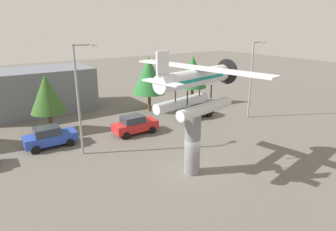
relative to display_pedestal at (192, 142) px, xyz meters
The scene contains 12 objects.
ground_plane 2.27m from the display_pedestal, ahead, with size 140.00×140.00×0.00m, color #605B54.
display_pedestal is the anchor object (origin of this frame).
floatplane_monument 3.95m from the display_pedestal, 11.72° to the left, with size 7.14×10.41×4.00m.
car_mid_blue 12.59m from the display_pedestal, 124.91° to the left, with size 4.20×2.02×1.76m.
car_far_red 9.17m from the display_pedestal, 88.41° to the left, with size 4.20×2.02×1.76m.
car_distant_black 12.85m from the display_pedestal, 50.53° to the left, with size 4.20×2.02×1.76m.
streetlight_primary 9.31m from the display_pedestal, 125.40° to the left, with size 1.84×0.28×8.60m.
streetlight_secondary 15.01m from the display_pedestal, 26.38° to the left, with size 1.84×0.28×8.23m.
storefront_building 22.71m from the display_pedestal, 104.39° to the left, with size 12.02×6.97×5.01m, color slate.
tree_east 15.25m from the display_pedestal, 114.48° to the left, with size 3.22×3.22×5.58m.
tree_center_back 15.82m from the display_pedestal, 70.63° to the left, with size 3.86×3.86×6.46m.
tree_far_east 18.65m from the display_pedestal, 51.82° to the left, with size 3.56×3.56×6.16m.
Camera 1 is at (-11.59, -14.42, 10.00)m, focal length 31.33 mm.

